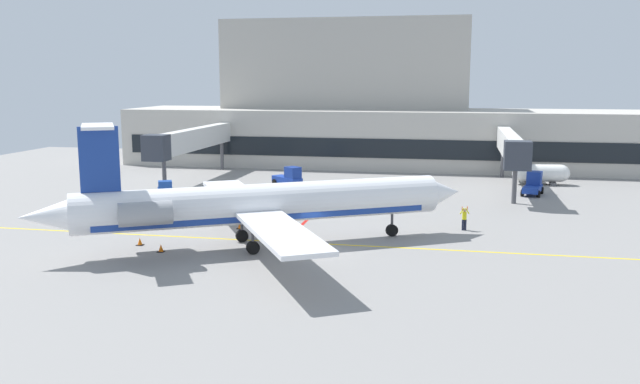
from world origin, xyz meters
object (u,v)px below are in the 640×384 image
object	(u,v)px
belt_loader	(289,178)
fuel_tank	(541,173)
marshaller	(464,218)
baggage_tug	(533,185)
pushback_tractor	(165,190)
regional_jet	(258,204)

from	to	relation	value
belt_loader	fuel_tank	distance (m)	28.09
fuel_tank	marshaller	world-z (taller)	fuel_tank
baggage_tug	pushback_tractor	size ratio (longest dim) A/B	1.18
regional_jet	pushback_tractor	world-z (taller)	regional_jet
pushback_tractor	baggage_tug	bearing A→B (deg)	15.52
regional_jet	baggage_tug	world-z (taller)	regional_jet
regional_jet	baggage_tug	xyz separation A→B (m)	(21.35, 26.38, -2.05)
marshaller	belt_loader	bearing A→B (deg)	136.09
regional_jet	baggage_tug	distance (m)	34.00
regional_jet	marshaller	world-z (taller)	regional_jet
belt_loader	marshaller	size ratio (longest dim) A/B	2.07
baggage_tug	pushback_tractor	xyz separation A→B (m)	(-35.80, -9.94, -0.17)
regional_jet	belt_loader	xyz separation A→B (m)	(-4.35, 26.26, -2.07)
regional_jet	fuel_tank	xyz separation A→B (m)	(22.87, 33.17, -1.79)
pushback_tractor	marshaller	bearing A→B (deg)	-15.78
fuel_tank	marshaller	xyz separation A→B (m)	(-8.57, -24.86, -0.33)
baggage_tug	fuel_tank	world-z (taller)	baggage_tug
regional_jet	fuel_tank	size ratio (longest dim) A/B	4.53
belt_loader	fuel_tank	bearing A→B (deg)	14.26
marshaller	baggage_tug	bearing A→B (deg)	68.66
baggage_tug	fuel_tank	xyz separation A→B (m)	(1.52, 6.80, 0.26)
baggage_tug	marshaller	bearing A→B (deg)	-111.34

